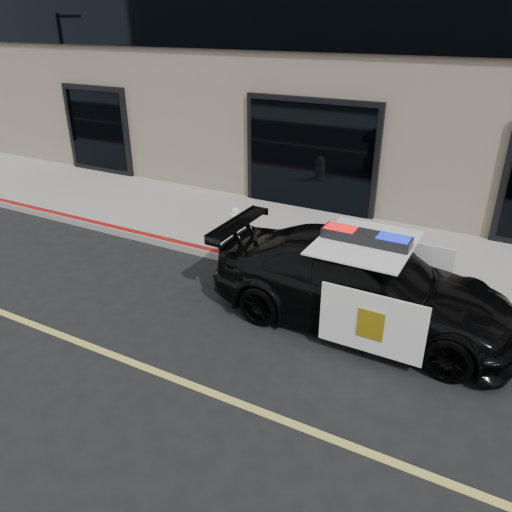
% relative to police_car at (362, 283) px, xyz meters
% --- Properties ---
extents(ground, '(120.00, 120.00, 0.00)m').
position_rel_police_car_xyz_m(ground, '(-1.74, -2.63, -0.72)').
color(ground, black).
rests_on(ground, ground).
extents(sidewalk_n, '(60.00, 3.50, 0.15)m').
position_rel_police_car_xyz_m(sidewalk_n, '(-1.74, 2.62, -0.64)').
color(sidewalk_n, gray).
rests_on(sidewalk_n, ground).
extents(police_car, '(2.26, 4.92, 1.60)m').
position_rel_police_car_xyz_m(police_car, '(0.00, 0.00, 0.00)').
color(police_car, black).
rests_on(police_car, ground).
extents(fire_hydrant, '(0.33, 0.46, 0.73)m').
position_rel_police_car_xyz_m(fire_hydrant, '(-3.37, 1.75, -0.23)').
color(fire_hydrant, white).
rests_on(fire_hydrant, sidewalk_n).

